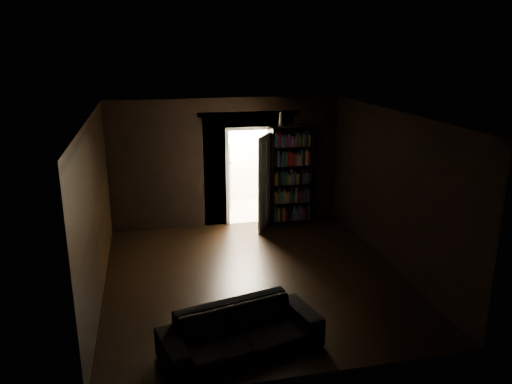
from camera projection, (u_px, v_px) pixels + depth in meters
ground at (253, 277)px, 8.63m from camera, size 5.50×5.50×0.00m
room_walls at (240, 168)px, 9.15m from camera, size 5.02×5.61×2.84m
kitchen_alcove at (240, 159)px, 12.01m from camera, size 2.20×1.80×2.60m
sofa at (241, 325)px, 6.42m from camera, size 2.23×1.36×0.80m
bookshelf at (291, 175)px, 10.99m from camera, size 0.95×0.59×2.20m
refrigerator at (214, 174)px, 12.22m from camera, size 0.88×0.83×1.65m
door at (265, 182)px, 10.70m from camera, size 0.46×0.76×2.05m
figurine at (281, 119)px, 10.58m from camera, size 0.12×0.12×0.29m
bottles at (213, 136)px, 11.83m from camera, size 0.63×0.17×0.25m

